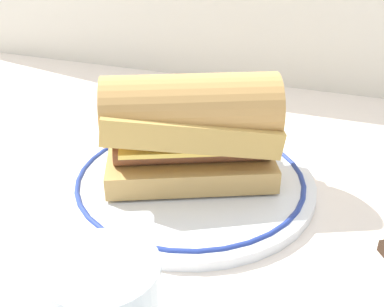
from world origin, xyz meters
name	(u,v)px	position (x,y,z in m)	size (l,w,h in m)	color
ground_plane	(196,178)	(0.00, 0.00, 0.00)	(1.50, 1.50, 0.00)	silver
plate	(192,181)	(0.00, -0.02, 0.01)	(0.29, 0.29, 0.01)	white
sausage_sandwich	(192,128)	(0.00, -0.02, 0.08)	(0.21, 0.16, 0.12)	tan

